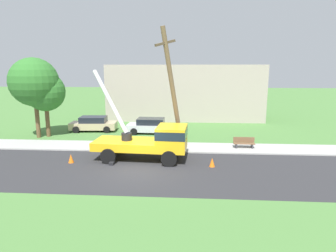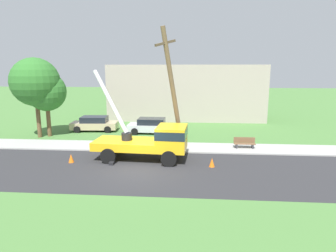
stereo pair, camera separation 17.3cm
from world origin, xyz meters
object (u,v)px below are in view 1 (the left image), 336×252
leaning_utility_pole (173,91)px  park_bench (244,143)px  roadside_tree_near (45,92)px  traffic_cone_ahead (212,162)px  traffic_cone_behind (71,159)px  parked_sedan_silver (151,126)px  roadside_tree_far (34,82)px  traffic_cone_curbside (173,150)px  parked_sedan_tan (94,124)px  utility_truck (153,139)px

leaning_utility_pole → park_bench: leaning_utility_pole is taller
roadside_tree_near → traffic_cone_ahead: bearing=-27.1°
leaning_utility_pole → traffic_cone_ahead: bearing=-45.9°
leaning_utility_pole → traffic_cone_behind: bearing=-158.6°
traffic_cone_behind → roadside_tree_near: (-4.92, 7.07, 3.73)m
parked_sedan_silver → roadside_tree_near: bearing=-168.0°
roadside_tree_far → roadside_tree_near: bearing=33.0°
roadside_tree_near → roadside_tree_far: (-0.69, -0.45, 0.85)m
traffic_cone_curbside → park_bench: (5.31, 1.73, 0.18)m
traffic_cone_ahead → roadside_tree_far: size_ratio=0.08×
park_bench → parked_sedan_tan: bearing=157.9°
traffic_cone_behind → parked_sedan_silver: bearing=65.3°
leaning_utility_pole → roadside_tree_far: size_ratio=1.27×
parked_sedan_tan → park_bench: size_ratio=2.83×
leaning_utility_pole → roadside_tree_far: leaning_utility_pole is taller
leaning_utility_pole → traffic_cone_behind: 8.22m
traffic_cone_ahead → traffic_cone_behind: bearing=179.1°
utility_truck → traffic_cone_behind: bearing=-169.1°
traffic_cone_behind → parked_sedan_silver: size_ratio=0.13×
park_bench → roadside_tree_near: bearing=170.0°
parked_sedan_tan → park_bench: parked_sedan_tan is taller
utility_truck → parked_sedan_tan: (-6.85, 8.57, -0.70)m
traffic_cone_curbside → roadside_tree_far: size_ratio=0.08×
traffic_cone_ahead → leaning_utility_pole: bearing=134.1°
parked_sedan_silver → park_bench: (7.78, -4.90, -0.25)m
leaning_utility_pole → roadside_tree_far: bearing=161.5°
parked_sedan_silver → leaning_utility_pole: bearing=-69.5°
leaning_utility_pole → parked_sedan_silver: 7.87m
parked_sedan_tan → roadside_tree_far: roadside_tree_far is taller
traffic_cone_curbside → park_bench: bearing=18.1°
traffic_cone_behind → traffic_cone_curbside: 7.02m
traffic_cone_behind → park_bench: 12.60m
leaning_utility_pole → parked_sedan_tan: size_ratio=1.96×
parked_sedan_tan → roadside_tree_near: size_ratio=0.78×
leaning_utility_pole → parked_sedan_silver: size_ratio=1.99×
traffic_cone_ahead → roadside_tree_near: roadside_tree_near is taller
parked_sedan_tan → parked_sedan_silver: 5.74m
leaning_utility_pole → traffic_cone_ahead: leaning_utility_pole is taller
roadside_tree_far → traffic_cone_curbside: bearing=-19.2°
utility_truck → leaning_utility_pole: size_ratio=0.76×
parked_sedan_silver → roadside_tree_far: bearing=-166.3°
leaning_utility_pole → traffic_cone_curbside: bearing=-72.0°
leaning_utility_pole → traffic_cone_behind: size_ratio=15.79×
utility_truck → traffic_cone_behind: 5.49m
leaning_utility_pole → parked_sedan_tan: 11.40m
roadside_tree_near → parked_sedan_tan: bearing=36.9°
roadside_tree_near → roadside_tree_far: roadside_tree_far is taller
leaning_utility_pole → roadside_tree_near: leaning_utility_pole is taller
roadside_tree_near → utility_truck: bearing=-30.7°
parked_sedan_tan → park_bench: bearing=-22.1°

